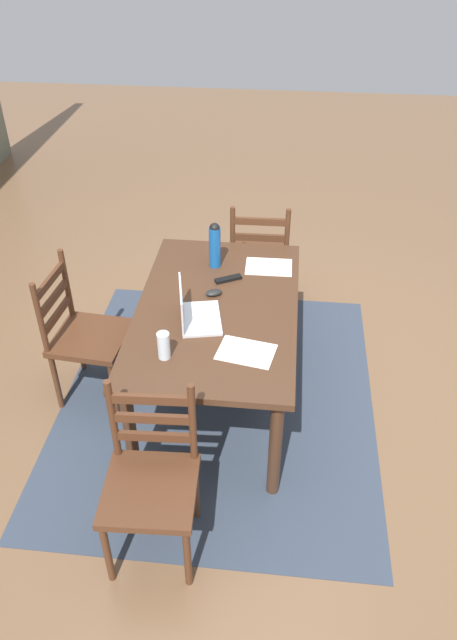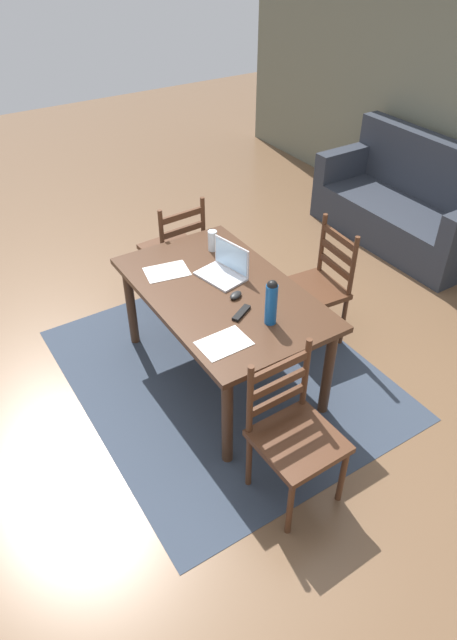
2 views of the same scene
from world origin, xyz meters
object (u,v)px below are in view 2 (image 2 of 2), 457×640
(chair_far_head, at_px, (316,287))
(couch, at_px, (407,206))
(drinking_glass, at_px, (212,241))
(tv_remote, at_px, (241,313))
(dining_table, at_px, (222,301))
(chair_right_near, at_px, (294,435))
(computer_mouse, at_px, (236,295))
(chair_left_far, at_px, (175,250))
(laptop, at_px, (225,268))
(water_bottle, at_px, (271,301))

(chair_far_head, distance_m, couch, 1.95)
(drinking_glass, bearing_deg, tv_remote, -18.28)
(couch, relative_size, drinking_glass, 11.65)
(dining_table, xyz_separation_m, tv_remote, (0.29, -0.03, 0.10))
(chair_far_head, relative_size, couch, 0.53)
(chair_right_near, distance_m, drinking_glass, 1.62)
(chair_far_head, xyz_separation_m, computer_mouse, (0.12, -0.81, 0.30))
(chair_left_far, bearing_deg, laptop, -4.31)
(dining_table, xyz_separation_m, couch, (-0.74, 2.64, -0.30))
(laptop, bearing_deg, couch, 103.36)
(chair_left_far, bearing_deg, chair_right_near, -10.16)
(chair_far_head, distance_m, computer_mouse, 0.87)
(couch, relative_size, computer_mouse, 18.00)
(chair_far_head, xyz_separation_m, drinking_glass, (-0.48, -0.62, 0.36))
(chair_right_near, distance_m, chair_left_far, 2.14)
(chair_far_head, relative_size, laptop, 2.65)
(chair_far_head, height_order, computer_mouse, chair_far_head)
(computer_mouse, bearing_deg, chair_left_far, 149.47)
(dining_table, bearing_deg, water_bottle, 8.56)
(chair_right_near, distance_m, laptop, 1.28)
(chair_right_near, xyz_separation_m, laptop, (-1.20, 0.31, 0.34))
(chair_far_head, relative_size, chair_right_near, 1.00)
(dining_table, xyz_separation_m, chair_right_near, (1.05, -0.19, -0.19))
(couch, height_order, drinking_glass, couch)
(computer_mouse, bearing_deg, dining_table, 173.08)
(couch, relative_size, water_bottle, 5.91)
(chair_far_head, distance_m, chair_left_far, 1.24)
(chair_right_near, xyz_separation_m, couch, (-1.80, 2.83, -0.11))
(chair_left_far, bearing_deg, tv_remote, -9.47)
(chair_left_far, distance_m, drinking_glass, 0.68)
(laptop, xyz_separation_m, drinking_glass, (-0.33, 0.10, 0.02))
(tv_remote, bearing_deg, chair_far_head, 79.84)
(dining_table, bearing_deg, laptop, 139.83)
(chair_right_near, bearing_deg, dining_table, 169.87)
(couch, height_order, water_bottle, water_bottle)
(chair_far_head, xyz_separation_m, tv_remote, (0.29, -0.87, 0.30))
(water_bottle, distance_m, computer_mouse, 0.36)
(drinking_glass, distance_m, computer_mouse, 0.63)
(dining_table, relative_size, drinking_glass, 9.90)
(couch, bearing_deg, dining_table, -74.31)
(chair_far_head, height_order, tv_remote, chair_far_head)
(dining_table, height_order, drinking_glass, drinking_glass)
(dining_table, xyz_separation_m, chair_left_far, (-1.05, 0.19, -0.19))
(laptop, bearing_deg, chair_left_far, 175.69)
(chair_far_head, distance_m, water_bottle, 1.00)
(tv_remote, bearing_deg, drinking_glass, 133.38)
(water_bottle, relative_size, tv_remote, 1.79)
(chair_left_far, height_order, laptop, laptop)
(couch, xyz_separation_m, water_bottle, (1.19, -2.57, 0.55))
(chair_right_near, relative_size, tv_remote, 5.59)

